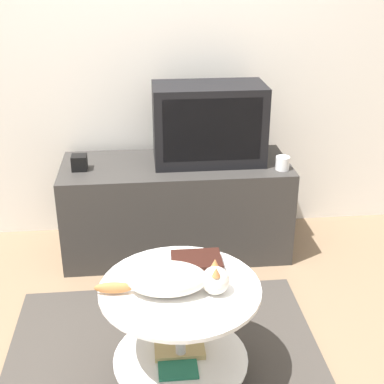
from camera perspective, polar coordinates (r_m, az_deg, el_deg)
The scene contains 8 objects.
wall_back at distance 3.42m, azimuth -4.71°, elevation 16.34°, with size 8.00×0.05×2.60m.
tv_stand at distance 3.36m, azimuth -1.70°, elevation -1.65°, with size 1.38×0.56×0.59m.
tv at distance 3.21m, azimuth 1.80°, elevation 7.28°, with size 0.66×0.34×0.47m.
speaker at distance 3.20m, azimuth -11.92°, elevation 3.09°, with size 0.09×0.09×0.09m.
mug at distance 3.18m, azimuth 9.64°, elevation 3.05°, with size 0.08×0.08×0.08m.
coffee_table at distance 2.34m, azimuth -1.26°, elevation -13.83°, with size 0.67×0.67×0.49m.
dvd_box at distance 2.35m, azimuth 0.49°, elevation -7.48°, with size 0.22×0.16×0.04m.
cat at distance 2.15m, azimuth -1.99°, elevation -9.29°, with size 0.54×0.20×0.14m.
Camera 1 is at (-0.07, -1.78, 1.76)m, focal length 50.00 mm.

